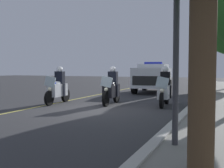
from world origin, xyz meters
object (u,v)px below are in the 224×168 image
Objects in this scene: police_suv at (153,76)px; police_motorcycle_trailing at (164,90)px; police_motorcycle_lead_right at (111,89)px; police_motorcycle_lead_left at (58,88)px.

police_motorcycle_trailing is at bearing 18.45° from police_suv.
police_suv reaches higher than police_motorcycle_lead_right.
police_motorcycle_trailing is (-1.07, 4.71, 0.00)m from police_motorcycle_lead_left.
police_suv is at bearing -161.55° from police_motorcycle_trailing.
police_motorcycle_lead_right is at bearing 106.69° from police_motorcycle_lead_left.
police_motorcycle_lead_left is at bearing -73.31° from police_motorcycle_lead_right.
police_suv reaches higher than police_motorcycle_lead_left.
police_motorcycle_lead_right is at bearing -0.99° from police_suv.
police_motorcycle_trailing is 6.99m from police_suv.
police_suv is at bearing 179.01° from police_motorcycle_lead_right.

